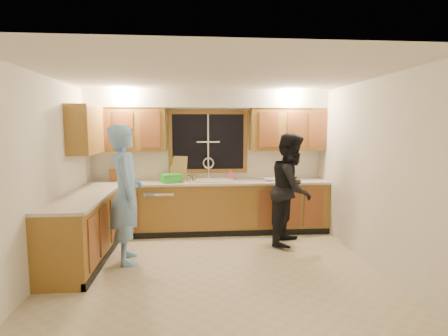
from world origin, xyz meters
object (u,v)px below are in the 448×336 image
object	(u,v)px
sink	(209,184)
stove	(68,244)
woman	(292,189)
bowl	(270,179)
man	(126,194)
soap_bottle	(230,175)
knife_block	(114,175)
dish_crate	(171,178)
dishwasher	(161,211)

from	to	relation	value
sink	stove	size ratio (longest dim) A/B	0.96
woman	bowl	size ratio (longest dim) A/B	8.18
man	soap_bottle	distance (m)	2.15
woman	knife_block	distance (m)	3.10
woman	dish_crate	distance (m)	2.05
stove	dish_crate	world-z (taller)	dish_crate
dishwasher	soap_bottle	distance (m)	1.39
dishwasher	bowl	bearing A→B (deg)	-1.84
man	dish_crate	size ratio (longest dim) A/B	6.13
sink	dish_crate	xyz separation A→B (m)	(-0.66, -0.10, 0.13)
man	sink	bearing A→B (deg)	-55.90
woman	soap_bottle	world-z (taller)	woman
bowl	woman	bearing A→B (deg)	-71.61
sink	stove	world-z (taller)	sink
stove	knife_block	distance (m)	2.08
sink	bowl	bearing A→B (deg)	-4.08
dish_crate	bowl	bearing A→B (deg)	0.67
stove	man	size ratio (longest dim) A/B	0.47
stove	soap_bottle	xyz separation A→B (m)	(2.20, 1.98, 0.56)
sink	woman	bearing A→B (deg)	-29.37
woman	dishwasher	bearing A→B (deg)	100.74
bowl	sink	bearing A→B (deg)	175.92
sink	knife_block	xyz separation A→B (m)	(-1.68, 0.17, 0.16)
dishwasher	stove	xyz separation A→B (m)	(-0.95, -1.81, 0.04)
soap_bottle	sink	bearing A→B (deg)	-158.85
man	soap_bottle	size ratio (longest dim) A/B	10.37
woman	soap_bottle	distance (m)	1.25
man	soap_bottle	bearing A→B (deg)	-60.89
dishwasher	woman	xyz separation A→B (m)	(2.13, -0.71, 0.48)
stove	bowl	size ratio (longest dim) A/B	4.15
woman	bowl	xyz separation A→B (m)	(-0.21, 0.65, 0.06)
dish_crate	soap_bottle	xyz separation A→B (m)	(1.06, 0.25, 0.02)
woman	soap_bottle	size ratio (longest dim) A/B	9.63
man	dish_crate	xyz separation A→B (m)	(0.53, 1.19, 0.04)
bowl	dish_crate	bearing A→B (deg)	-179.33
dish_crate	soap_bottle	distance (m)	1.09
dishwasher	woman	distance (m)	2.30
knife_block	soap_bottle	xyz separation A→B (m)	(2.08, -0.02, -0.01)
dishwasher	dish_crate	bearing A→B (deg)	-23.68
stove	bowl	distance (m)	3.40
sink	bowl	xyz separation A→B (m)	(1.07, -0.08, 0.08)
soap_bottle	woman	bearing A→B (deg)	-44.64
stove	dish_crate	distance (m)	2.14
sink	bowl	distance (m)	1.08
dish_crate	bowl	xyz separation A→B (m)	(1.73, 0.02, -0.05)
man	dish_crate	distance (m)	1.31
sink	stove	xyz separation A→B (m)	(-1.80, -1.82, -0.41)
sink	soap_bottle	distance (m)	0.45
knife_block	bowl	xyz separation A→B (m)	(2.75, -0.25, -0.08)
woman	sink	bearing A→B (deg)	89.72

